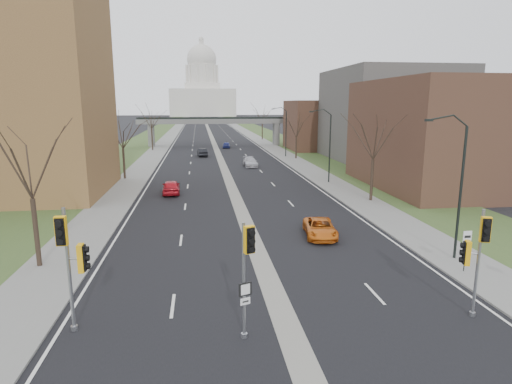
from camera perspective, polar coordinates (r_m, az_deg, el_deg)
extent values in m
plane|color=black|center=(19.80, 3.86, -16.66)|extent=(700.00, 700.00, 0.00)
cube|color=black|center=(167.36, -6.41, 8.42)|extent=(20.00, 600.00, 0.01)
cube|color=gray|center=(167.36, -6.41, 8.42)|extent=(1.20, 600.00, 0.02)
cube|color=gray|center=(168.04, -2.27, 8.51)|extent=(4.00, 600.00, 0.12)
cube|color=gray|center=(167.53, -10.56, 8.32)|extent=(4.00, 600.00, 0.12)
cube|color=#304A22|center=(168.70, -0.22, 8.53)|extent=(8.00, 600.00, 0.10)
cube|color=#304A22|center=(167.94, -12.62, 8.24)|extent=(8.00, 600.00, 0.10)
cube|color=brown|center=(52.92, 24.02, 7.02)|extent=(16.00, 20.00, 12.00)
cube|color=#5C5954|center=(75.95, 17.24, 9.76)|extent=(18.00, 22.00, 15.00)
cube|color=brown|center=(90.84, 8.88, 8.79)|extent=(14.00, 14.00, 10.00)
cube|color=slate|center=(97.86, -13.79, 7.33)|extent=(1.20, 2.50, 5.00)
cube|color=slate|center=(98.87, 2.70, 7.69)|extent=(1.20, 2.50, 5.00)
cube|color=slate|center=(97.20, -5.54, 9.36)|extent=(34.00, 3.00, 1.00)
cube|color=black|center=(97.17, -5.55, 9.77)|extent=(34.00, 0.15, 0.50)
cube|color=silver|center=(337.08, -7.11, 11.72)|extent=(48.00, 42.00, 20.00)
cube|color=silver|center=(337.31, -7.17, 13.76)|extent=(26.00, 26.00, 5.00)
cylinder|color=silver|center=(337.77, -7.21, 15.28)|extent=(22.00, 22.00, 14.00)
sphere|color=silver|center=(338.65, -7.26, 17.14)|extent=(22.00, 22.00, 22.00)
cylinder|color=silver|center=(339.95, -7.31, 19.07)|extent=(3.60, 3.60, 4.50)
cylinder|color=black|center=(28.20, 25.60, -0.24)|extent=(0.16, 0.16, 8.00)
cube|color=black|center=(26.51, 22.21, 8.85)|extent=(0.45, 0.18, 0.14)
cylinder|color=black|center=(51.67, 9.81, 5.68)|extent=(0.16, 0.16, 8.00)
cube|color=black|center=(50.77, 7.46, 10.56)|extent=(0.45, 0.18, 0.14)
cylinder|color=black|center=(76.79, 4.02, 7.74)|extent=(0.16, 0.16, 8.00)
cube|color=black|center=(76.19, 2.34, 11.00)|extent=(0.45, 0.18, 0.14)
cylinder|color=#382B21|center=(27.75, -27.26, -4.83)|extent=(0.28, 0.28, 4.00)
cylinder|color=#382B21|center=(56.35, -17.19, 3.64)|extent=(0.28, 0.28, 3.75)
cylinder|color=#382B21|center=(89.84, -13.68, 6.81)|extent=(0.28, 0.28, 4.25)
cylinder|color=#382B21|center=(43.04, 15.18, 1.56)|extent=(0.28, 0.28, 4.00)
cylinder|color=#382B21|center=(74.32, 5.37, 5.84)|extent=(0.28, 0.28, 3.50)
cylinder|color=#382B21|center=(113.50, 0.84, 8.09)|extent=(0.28, 0.28, 4.25)
cylinder|color=gray|center=(19.41, -23.66, -9.58)|extent=(0.14, 0.14, 5.35)
cylinder|color=gray|center=(20.45, -23.05, -16.33)|extent=(0.29, 0.29, 0.21)
cube|color=#F0AB0E|center=(18.38, -24.54, -4.75)|extent=(0.44, 0.42, 1.18)
cube|color=#F0AB0E|center=(19.11, -22.28, -8.16)|extent=(0.42, 0.44, 1.18)
cylinder|color=gray|center=(17.39, -1.62, -11.84)|extent=(0.13, 0.13, 4.90)
cylinder|color=gray|center=(18.46, -1.58, -18.56)|extent=(0.26, 0.26, 0.19)
cube|color=#F0AB0E|center=(16.33, -0.92, -6.36)|extent=(0.50, 0.49, 1.08)
cube|color=black|center=(17.51, -1.62, -12.69)|extent=(0.54, 0.23, 0.57)
cube|color=silver|center=(17.73, -1.61, -14.22)|extent=(0.41, 0.18, 0.28)
cylinder|color=gray|center=(21.41, 27.47, -8.51)|extent=(0.13, 0.13, 4.96)
cylinder|color=gray|center=(22.30, 26.88, -14.30)|extent=(0.27, 0.27, 0.19)
cube|color=#F0AB0E|center=(20.48, 28.27, -4.43)|extent=(0.51, 0.49, 1.10)
cube|color=#F0AB0E|center=(21.13, 26.34, -7.29)|extent=(0.49, 0.51, 1.10)
cylinder|color=black|center=(26.88, 26.13, -7.42)|extent=(0.06, 0.06, 2.04)
cube|color=silver|center=(26.59, 26.32, -5.34)|extent=(0.51, 0.04, 0.65)
imported|color=red|center=(46.12, -11.25, 0.67)|extent=(1.95, 4.48, 1.50)
imported|color=black|center=(78.51, -7.18, 5.27)|extent=(1.97, 4.52, 1.45)
imported|color=#D16616|center=(31.15, 8.53, -4.77)|extent=(2.68, 4.78, 1.26)
imported|color=#B4B3BB|center=(65.01, -0.78, 4.00)|extent=(2.05, 4.76, 1.37)
imported|color=navy|center=(92.98, -3.97, 6.28)|extent=(1.96, 3.97, 1.30)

